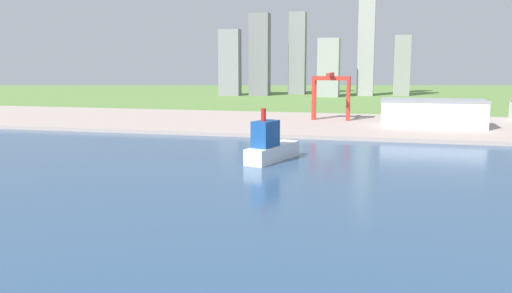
{
  "coord_description": "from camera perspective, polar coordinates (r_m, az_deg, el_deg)",
  "views": [
    {
      "loc": [
        47.18,
        95.68,
        47.5
      ],
      "look_at": [
        13.0,
        237.14,
        24.48
      ],
      "focal_mm": 39.12,
      "sensor_mm": 36.0,
      "label": 1
    }
  ],
  "objects": [
    {
      "name": "warehouse_main",
      "position": [
        389.77,
        17.61,
        3.28
      ],
      "size": [
        67.93,
        29.73,
        18.12
      ],
      "color": "silver",
      "rests_on": "industrial_pier"
    },
    {
      "name": "ferry_boat",
      "position": [
        259.04,
        1.47,
        0.02
      ],
      "size": [
        19.88,
        38.25,
        25.22
      ],
      "color": "white",
      "rests_on": "water_bay"
    },
    {
      "name": "port_crane_red",
      "position": [
        415.5,
        7.69,
        6.19
      ],
      "size": [
        27.71,
        34.44,
        34.75
      ],
      "color": "#B72D23",
      "rests_on": "industrial_pier"
    },
    {
      "name": "ground_plane",
      "position": [
        215.01,
        0.57,
        -3.77
      ],
      "size": [
        2400.0,
        2400.0,
        0.0
      ],
      "primitive_type": "plane",
      "color": "#5D833E"
    },
    {
      "name": "distant_skyline",
      "position": [
        730.98,
        5.87,
        9.24
      ],
      "size": [
        240.41,
        71.76,
        151.05
      ],
      "color": "gray",
      "rests_on": "ground"
    },
    {
      "name": "industrial_pier",
      "position": [
        399.82,
        6.72,
        2.29
      ],
      "size": [
        840.0,
        140.0,
        2.5
      ],
      "primitive_type": "cube",
      "color": "#AB998F",
      "rests_on": "ground"
    },
    {
      "name": "water_bay",
      "position": [
        159.07,
        -4.36,
        -8.38
      ],
      "size": [
        840.0,
        360.0,
        0.15
      ],
      "primitive_type": "cube",
      "color": "#2D4C70",
      "rests_on": "ground"
    }
  ]
}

